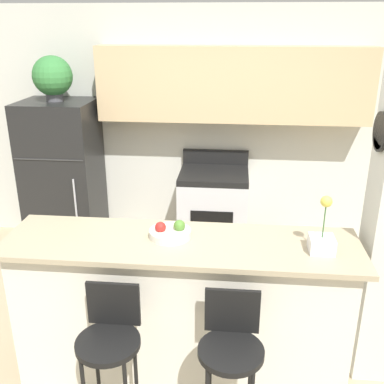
{
  "coord_description": "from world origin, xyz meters",
  "views": [
    {
      "loc": [
        0.33,
        -2.58,
        2.38
      ],
      "look_at": [
        0.0,
        0.76,
        1.1
      ],
      "focal_mm": 42.0,
      "sensor_mm": 36.0,
      "label": 1
    }
  ],
  "objects_px": {
    "bar_stool_left": "(110,341)",
    "orchid_vase": "(322,239)",
    "bar_stool_right": "(231,350)",
    "stove_range": "(213,212)",
    "potted_plant_on_fridge": "(53,77)",
    "fruit_bowl": "(170,232)",
    "refrigerator": "(63,177)"
  },
  "relations": [
    {
      "from": "bar_stool_left",
      "to": "orchid_vase",
      "type": "bearing_deg",
      "value": 21.04
    },
    {
      "from": "bar_stool_right",
      "to": "orchid_vase",
      "type": "xyz_separation_m",
      "value": [
        0.53,
        0.47,
        0.49
      ]
    },
    {
      "from": "stove_range",
      "to": "potted_plant_on_fridge",
      "type": "relative_size",
      "value": 2.4
    },
    {
      "from": "stove_range",
      "to": "bar_stool_left",
      "type": "distance_m",
      "value": 2.42
    },
    {
      "from": "bar_stool_right",
      "to": "fruit_bowl",
      "type": "relative_size",
      "value": 3.48
    },
    {
      "from": "refrigerator",
      "to": "bar_stool_right",
      "type": "bearing_deg",
      "value": -51.74
    },
    {
      "from": "bar_stool_right",
      "to": "potted_plant_on_fridge",
      "type": "xyz_separation_m",
      "value": [
        -1.85,
        2.34,
        1.22
      ]
    },
    {
      "from": "stove_range",
      "to": "refrigerator",
      "type": "bearing_deg",
      "value": -179.09
    },
    {
      "from": "bar_stool_right",
      "to": "orchid_vase",
      "type": "relative_size",
      "value": 2.61
    },
    {
      "from": "fruit_bowl",
      "to": "orchid_vase",
      "type": "bearing_deg",
      "value": -6.1
    },
    {
      "from": "refrigerator",
      "to": "bar_stool_left",
      "type": "height_order",
      "value": "refrigerator"
    },
    {
      "from": "bar_stool_left",
      "to": "orchid_vase",
      "type": "relative_size",
      "value": 2.61
    },
    {
      "from": "bar_stool_right",
      "to": "potted_plant_on_fridge",
      "type": "distance_m",
      "value": 3.22
    },
    {
      "from": "potted_plant_on_fridge",
      "to": "bar_stool_left",
      "type": "bearing_deg",
      "value": -63.89
    },
    {
      "from": "stove_range",
      "to": "bar_stool_right",
      "type": "height_order",
      "value": "stove_range"
    },
    {
      "from": "stove_range",
      "to": "orchid_vase",
      "type": "relative_size",
      "value": 2.91
    },
    {
      "from": "bar_stool_right",
      "to": "refrigerator",
      "type": "bearing_deg",
      "value": 128.26
    },
    {
      "from": "refrigerator",
      "to": "stove_range",
      "type": "xyz_separation_m",
      "value": [
        1.62,
        0.03,
        -0.35
      ]
    },
    {
      "from": "bar_stool_left",
      "to": "potted_plant_on_fridge",
      "type": "relative_size",
      "value": 2.16
    },
    {
      "from": "refrigerator",
      "to": "stove_range",
      "type": "height_order",
      "value": "refrigerator"
    },
    {
      "from": "orchid_vase",
      "to": "refrigerator",
      "type": "bearing_deg",
      "value": 141.9
    },
    {
      "from": "stove_range",
      "to": "bar_stool_left",
      "type": "bearing_deg",
      "value": -101.26
    },
    {
      "from": "orchid_vase",
      "to": "fruit_bowl",
      "type": "height_order",
      "value": "orchid_vase"
    },
    {
      "from": "stove_range",
      "to": "potted_plant_on_fridge",
      "type": "height_order",
      "value": "potted_plant_on_fridge"
    },
    {
      "from": "refrigerator",
      "to": "bar_stool_left",
      "type": "bearing_deg",
      "value": -63.89
    },
    {
      "from": "potted_plant_on_fridge",
      "to": "fruit_bowl",
      "type": "xyz_separation_m",
      "value": [
        1.42,
        -1.77,
        -0.78
      ]
    },
    {
      "from": "stove_range",
      "to": "bar_stool_left",
      "type": "relative_size",
      "value": 1.11
    },
    {
      "from": "bar_stool_left",
      "to": "potted_plant_on_fridge",
      "type": "xyz_separation_m",
      "value": [
        -1.15,
        2.34,
        1.22
      ]
    },
    {
      "from": "stove_range",
      "to": "bar_stool_right",
      "type": "xyz_separation_m",
      "value": [
        0.23,
        -2.37,
        0.18
      ]
    },
    {
      "from": "refrigerator",
      "to": "bar_stool_right",
      "type": "distance_m",
      "value": 2.99
    },
    {
      "from": "potted_plant_on_fridge",
      "to": "orchid_vase",
      "type": "bearing_deg",
      "value": -38.11
    },
    {
      "from": "bar_stool_right",
      "to": "orchid_vase",
      "type": "bearing_deg",
      "value": 41.61
    }
  ]
}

